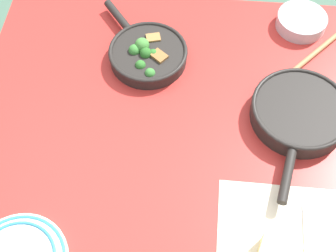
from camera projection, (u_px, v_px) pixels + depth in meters
The scene contains 7 objects.
ground_plane at pixel (168, 229), 1.88m from camera, with size 14.00×14.00×0.00m, color #476B56.
dining_table_red at pixel (168, 146), 1.31m from camera, with size 1.08×1.02×0.76m.
skillet_broccoli at pixel (147, 53), 1.35m from camera, with size 0.27×0.32×0.07m.
skillet_eggs at pixel (299, 113), 1.24m from camera, with size 0.26×0.40×0.06m.
wooden_spoon at pixel (294, 71), 1.34m from camera, with size 0.29×0.32×0.02m.
parchment_sheet at pixel (304, 249), 1.07m from camera, with size 0.40×0.32×0.00m.
prep_bowl_steel at pixel (301, 22), 1.42m from camera, with size 0.15×0.15×0.04m.
Camera 1 is at (0.06, -0.65, 1.81)m, focal length 50.00 mm.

